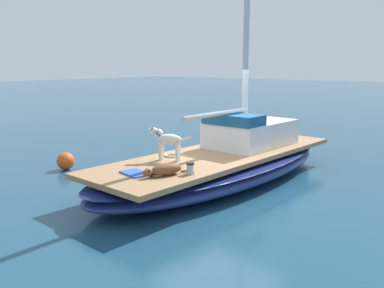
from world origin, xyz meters
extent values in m
plane|color=navy|center=(0.00, 0.00, 0.00)|extent=(120.00, 120.00, 0.00)
ellipsoid|color=navy|center=(0.00, 0.00, 0.28)|extent=(2.69, 7.26, 0.56)
ellipsoid|color=navy|center=(0.00, 0.00, 0.46)|extent=(2.70, 7.30, 0.08)
cube|color=#A37A51|center=(0.00, 0.00, 0.61)|extent=(2.22, 6.68, 0.10)
cylinder|color=silver|center=(0.02, 0.90, 3.91)|extent=(0.14, 0.14, 6.50)
cylinder|color=silver|center=(0.02, -0.20, 1.56)|extent=(0.10, 2.20, 0.10)
cube|color=silver|center=(0.03, 1.20, 0.96)|extent=(1.46, 2.24, 0.60)
cube|color=navy|center=(0.03, 0.43, 1.38)|extent=(1.35, 0.73, 0.24)
ellipsoid|color=silver|center=(-0.36, -1.29, 1.11)|extent=(0.56, 0.42, 0.22)
cylinder|color=silver|center=(-0.50, -1.43, 0.85)|extent=(0.07, 0.07, 0.38)
cylinder|color=silver|center=(-0.55, -1.31, 0.85)|extent=(0.07, 0.07, 0.38)
cylinder|color=silver|center=(-0.17, -1.27, 0.85)|extent=(0.07, 0.07, 0.38)
cylinder|color=silver|center=(-0.22, -1.15, 0.85)|extent=(0.07, 0.07, 0.38)
cylinder|color=silver|center=(-0.57, -1.39, 1.22)|extent=(0.22, 0.18, 0.19)
ellipsoid|color=silver|center=(-0.68, -1.44, 1.27)|extent=(0.25, 0.21, 0.13)
cone|color=#504E4A|center=(-0.66, -1.48, 1.33)|extent=(0.05, 0.05, 0.06)
cone|color=#504E4A|center=(-0.70, -1.40, 1.33)|extent=(0.05, 0.05, 0.06)
torus|color=black|center=(-0.57, -1.39, 1.22)|extent=(0.16, 0.17, 0.10)
cylinder|color=silver|center=(-0.03, -1.14, 1.14)|extent=(0.22, 0.13, 0.12)
ellipsoid|color=brown|center=(0.40, -2.17, 0.77)|extent=(0.43, 0.65, 0.22)
ellipsoid|color=brown|center=(0.28, -2.52, 0.76)|extent=(0.19, 0.23, 0.13)
cone|color=black|center=(0.32, -2.54, 0.82)|extent=(0.05, 0.05, 0.05)
cone|color=black|center=(0.24, -2.51, 0.82)|extent=(0.05, 0.05, 0.05)
cylinder|color=brown|center=(0.39, -2.39, 0.69)|extent=(0.11, 0.19, 0.06)
cylinder|color=brown|center=(0.27, -2.35, 0.69)|extent=(0.11, 0.19, 0.06)
cylinder|color=brown|center=(0.52, -1.80, 0.69)|extent=(0.09, 0.18, 0.04)
cylinder|color=#B7B7BC|center=(0.67, -1.84, 0.70)|extent=(0.16, 0.16, 0.08)
cylinder|color=#B7B7BC|center=(0.67, -1.84, 0.79)|extent=(0.13, 0.13, 0.10)
cylinder|color=black|center=(0.67, -1.84, 0.86)|extent=(0.15, 0.15, 0.03)
torus|color=beige|center=(-0.59, -0.98, 0.68)|extent=(0.32, 0.32, 0.04)
cube|color=blue|center=(-0.09, -2.48, 0.68)|extent=(0.62, 0.46, 0.03)
sphere|color=#E55119|center=(-3.61, -1.67, 0.22)|extent=(0.44, 0.44, 0.44)
camera|label=1|loc=(5.40, -7.36, 2.61)|focal=38.78mm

